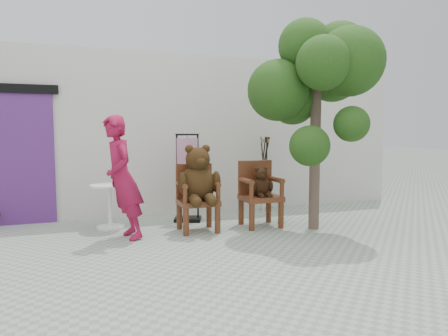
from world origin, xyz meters
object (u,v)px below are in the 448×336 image
object	(u,v)px
chair_big	(198,183)
tree	(320,74)
display_stand	(188,188)
chair_small	(260,189)
stool_bucket	(264,178)
person	(123,178)
cafe_table	(110,201)

from	to	relation	value
chair_big	tree	bearing A→B (deg)	-16.02
display_stand	chair_big	bearing A→B (deg)	-71.89
chair_small	display_stand	size ratio (longest dim) A/B	0.71
tree	chair_big	bearing A→B (deg)	163.98
chair_big	stool_bucket	world-z (taller)	stool_bucket
chair_small	stool_bucket	xyz separation A→B (m)	(0.63, 1.18, 0.03)
display_stand	stool_bucket	distance (m)	1.72
person	cafe_table	size ratio (longest dim) A/B	2.52
chair_big	chair_small	world-z (taller)	chair_big
tree	display_stand	bearing A→B (deg)	144.38
person	stool_bucket	size ratio (longest dim) A/B	1.22
person	tree	world-z (taller)	tree
cafe_table	display_stand	world-z (taller)	display_stand
chair_small	display_stand	distance (m)	1.27
stool_bucket	tree	size ratio (longest dim) A/B	0.44
chair_small	cafe_table	size ratio (longest dim) A/B	1.52
person	tree	distance (m)	3.36
chair_small	person	xyz separation A→B (m)	(-2.20, -0.14, 0.27)
chair_big	chair_small	distance (m)	1.07
chair_big	person	size ratio (longest dim) A/B	0.76
stool_bucket	chair_big	bearing A→B (deg)	-144.43
display_stand	chair_small	bearing A→B (deg)	-15.27
chair_big	person	bearing A→B (deg)	-174.60
chair_big	display_stand	xyz separation A→B (m)	(0.03, 0.76, -0.17)
person	stool_bucket	world-z (taller)	person
person	display_stand	distance (m)	1.49
chair_big	cafe_table	bearing A→B (deg)	152.78
cafe_table	tree	distance (m)	3.87
person	tree	size ratio (longest dim) A/B	0.54
person	stool_bucket	bearing A→B (deg)	101.62
chair_big	cafe_table	world-z (taller)	chair_big
chair_small	cafe_table	xyz separation A→B (m)	(-2.34, 0.63, -0.18)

